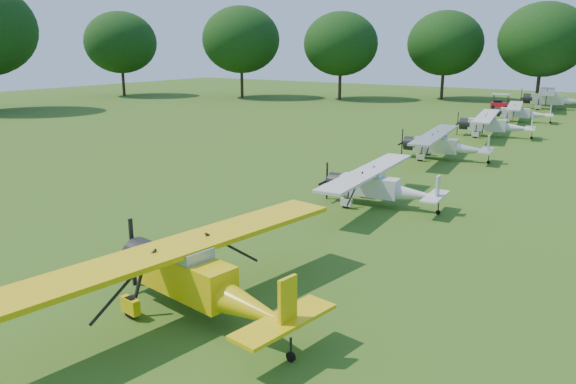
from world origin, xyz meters
name	(u,v)px	position (x,y,z in m)	size (l,w,h in m)	color
ground	(350,207)	(0.00, 0.00, 0.00)	(160.00, 160.00, 0.00)	#224C13
tree_belt	(435,31)	(3.57, 0.16, 8.03)	(137.36, 130.27, 14.52)	black
aircraft_2	(197,274)	(1.57, -12.27, 1.31)	(7.18, 11.38, 2.23)	#E2C109
aircraft_3	(378,184)	(0.99, 0.96, 1.08)	(5.91, 9.43, 1.85)	silver
aircraft_4	(443,143)	(-0.15, 13.65, 1.11)	(6.10, 9.69, 1.90)	silver
aircraft_5	(493,123)	(0.13, 25.51, 1.15)	(6.31, 9.99, 1.96)	silver
aircraft_6	(520,111)	(-0.04, 36.67, 1.06)	(5.85, 9.26, 1.82)	silver
aircraft_7	(553,98)	(0.72, 50.75, 1.41)	(7.75, 12.29, 2.41)	silver
golf_cart	(500,104)	(-4.66, 48.08, 0.60)	(2.23, 1.52, 1.80)	red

